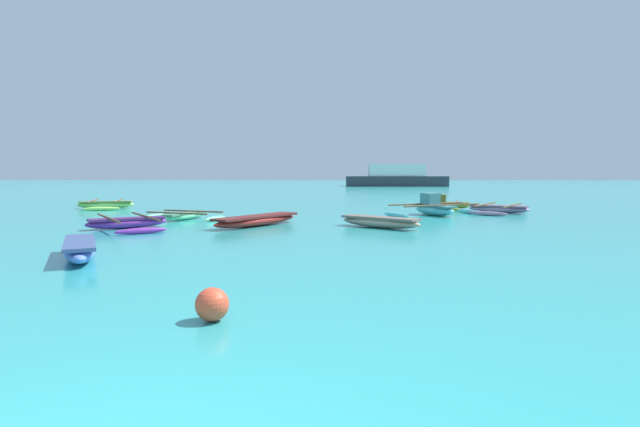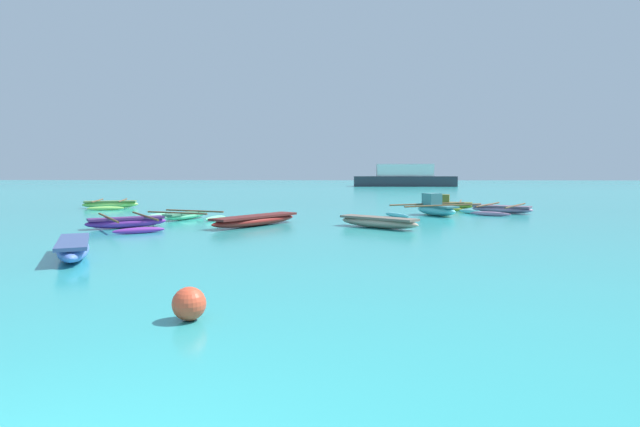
{
  "view_description": "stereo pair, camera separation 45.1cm",
  "coord_description": "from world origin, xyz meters",
  "px_view_note": "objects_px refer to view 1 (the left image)",
  "views": [
    {
      "loc": [
        1.58,
        -2.17,
        1.94
      ],
      "look_at": [
        1.21,
        18.26,
        0.25
      ],
      "focal_mm": 28.0,
      "sensor_mm": 36.0,
      "label": 1
    },
    {
      "loc": [
        2.03,
        -2.16,
        1.94
      ],
      "look_at": [
        1.21,
        18.26,
        0.25
      ],
      "focal_mm": 28.0,
      "sensor_mm": 36.0,
      "label": 2
    }
  ],
  "objects_px": {
    "moored_boat_0": "(80,249)",
    "moored_boat_1": "(257,220)",
    "moored_boat_5": "(185,216)",
    "moored_boat_6": "(499,209)",
    "mooring_buoy_0": "(212,304)",
    "moored_boat_8": "(380,222)",
    "moored_boat_3": "(444,204)",
    "distant_ferry": "(396,177)",
    "moored_boat_4": "(106,205)",
    "moored_boat_2": "(127,223)",
    "moored_boat_7": "(434,208)"
  },
  "relations": [
    {
      "from": "moored_boat_2",
      "to": "moored_boat_1",
      "type": "bearing_deg",
      "value": -23.14
    },
    {
      "from": "moored_boat_1",
      "to": "moored_boat_4",
      "type": "relative_size",
      "value": 1.06
    },
    {
      "from": "moored_boat_1",
      "to": "moored_boat_6",
      "type": "xyz_separation_m",
      "value": [
        10.78,
        6.08,
        -0.02
      ]
    },
    {
      "from": "moored_boat_3",
      "to": "moored_boat_7",
      "type": "relative_size",
      "value": 0.79
    },
    {
      "from": "moored_boat_4",
      "to": "moored_boat_6",
      "type": "distance_m",
      "value": 20.29
    },
    {
      "from": "moored_boat_3",
      "to": "moored_boat_5",
      "type": "relative_size",
      "value": 1.1
    },
    {
      "from": "moored_boat_0",
      "to": "moored_boat_1",
      "type": "relative_size",
      "value": 0.74
    },
    {
      "from": "moored_boat_8",
      "to": "moored_boat_5",
      "type": "bearing_deg",
      "value": -161.76
    },
    {
      "from": "moored_boat_3",
      "to": "distant_ferry",
      "type": "bearing_deg",
      "value": 100.72
    },
    {
      "from": "moored_boat_3",
      "to": "moored_boat_2",
      "type": "bearing_deg",
      "value": -129.05
    },
    {
      "from": "moored_boat_0",
      "to": "distant_ferry",
      "type": "bearing_deg",
      "value": 139.42
    },
    {
      "from": "moored_boat_2",
      "to": "moored_boat_5",
      "type": "distance_m",
      "value": 3.4
    },
    {
      "from": "moored_boat_5",
      "to": "moored_boat_8",
      "type": "bearing_deg",
      "value": -89.61
    },
    {
      "from": "mooring_buoy_0",
      "to": "moored_boat_0",
      "type": "bearing_deg",
      "value": 131.4
    },
    {
      "from": "mooring_buoy_0",
      "to": "distant_ferry",
      "type": "height_order",
      "value": "distant_ferry"
    },
    {
      "from": "moored_boat_0",
      "to": "moored_boat_8",
      "type": "bearing_deg",
      "value": 105.06
    },
    {
      "from": "distant_ferry",
      "to": "moored_boat_4",
      "type": "bearing_deg",
      "value": -116.35
    },
    {
      "from": "moored_boat_3",
      "to": "moored_boat_7",
      "type": "height_order",
      "value": "moored_boat_7"
    },
    {
      "from": "moored_boat_7",
      "to": "distant_ferry",
      "type": "distance_m",
      "value": 47.26
    },
    {
      "from": "moored_boat_1",
      "to": "moored_boat_2",
      "type": "height_order",
      "value": "moored_boat_2"
    },
    {
      "from": "moored_boat_0",
      "to": "mooring_buoy_0",
      "type": "xyz_separation_m",
      "value": [
        4.06,
        -4.6,
        -0.01
      ]
    },
    {
      "from": "moored_boat_3",
      "to": "moored_boat_5",
      "type": "bearing_deg",
      "value": -137.34
    },
    {
      "from": "moored_boat_1",
      "to": "moored_boat_8",
      "type": "distance_m",
      "value": 4.45
    },
    {
      "from": "moored_boat_0",
      "to": "moored_boat_4",
      "type": "distance_m",
      "value": 16.8
    },
    {
      "from": "moored_boat_8",
      "to": "distant_ferry",
      "type": "relative_size",
      "value": 0.21
    },
    {
      "from": "moored_boat_2",
      "to": "moored_boat_7",
      "type": "bearing_deg",
      "value": -9.2
    },
    {
      "from": "moored_boat_2",
      "to": "distant_ferry",
      "type": "relative_size",
      "value": 0.31
    },
    {
      "from": "moored_boat_8",
      "to": "distant_ferry",
      "type": "height_order",
      "value": "distant_ferry"
    },
    {
      "from": "moored_boat_7",
      "to": "moored_boat_8",
      "type": "bearing_deg",
      "value": -58.04
    },
    {
      "from": "mooring_buoy_0",
      "to": "distant_ferry",
      "type": "xyz_separation_m",
      "value": [
        10.9,
        63.25,
        1.03
      ]
    },
    {
      "from": "moored_boat_5",
      "to": "moored_boat_8",
      "type": "xyz_separation_m",
      "value": [
        7.73,
        -2.87,
        0.06
      ]
    },
    {
      "from": "moored_boat_4",
      "to": "moored_boat_3",
      "type": "bearing_deg",
      "value": -15.78
    },
    {
      "from": "moored_boat_1",
      "to": "moored_boat_6",
      "type": "bearing_deg",
      "value": -26.48
    },
    {
      "from": "moored_boat_4",
      "to": "moored_boat_5",
      "type": "height_order",
      "value": "moored_boat_4"
    },
    {
      "from": "moored_boat_5",
      "to": "distant_ferry",
      "type": "relative_size",
      "value": 0.25
    },
    {
      "from": "moored_boat_0",
      "to": "moored_boat_3",
      "type": "bearing_deg",
      "value": 116.92
    },
    {
      "from": "moored_boat_7",
      "to": "moored_boat_3",
      "type": "bearing_deg",
      "value": 132.75
    },
    {
      "from": "moored_boat_8",
      "to": "mooring_buoy_0",
      "type": "height_order",
      "value": "mooring_buoy_0"
    },
    {
      "from": "moored_boat_6",
      "to": "distant_ferry",
      "type": "xyz_separation_m",
      "value": [
        1.21,
        45.56,
        1.05
      ]
    },
    {
      "from": "moored_boat_2",
      "to": "moored_boat_3",
      "type": "height_order",
      "value": "moored_boat_3"
    },
    {
      "from": "moored_boat_0",
      "to": "moored_boat_1",
      "type": "xyz_separation_m",
      "value": [
        2.96,
        7.0,
        -0.02
      ]
    },
    {
      "from": "moored_boat_3",
      "to": "moored_boat_0",
      "type": "bearing_deg",
      "value": -111.8
    },
    {
      "from": "moored_boat_1",
      "to": "moored_boat_0",
      "type": "bearing_deg",
      "value": -168.86
    },
    {
      "from": "moored_boat_5",
      "to": "moored_boat_8",
      "type": "distance_m",
      "value": 8.24
    },
    {
      "from": "moored_boat_1",
      "to": "moored_boat_5",
      "type": "bearing_deg",
      "value": 88.61
    },
    {
      "from": "moored_boat_3",
      "to": "distant_ferry",
      "type": "relative_size",
      "value": 0.27
    },
    {
      "from": "moored_boat_0",
      "to": "moored_boat_5",
      "type": "height_order",
      "value": "moored_boat_0"
    },
    {
      "from": "moored_boat_1",
      "to": "moored_boat_7",
      "type": "height_order",
      "value": "moored_boat_7"
    },
    {
      "from": "moored_boat_4",
      "to": "distant_ferry",
      "type": "xyz_separation_m",
      "value": [
        21.36,
        43.11,
        1.03
      ]
    },
    {
      "from": "moored_boat_5",
      "to": "moored_boat_6",
      "type": "height_order",
      "value": "moored_boat_6"
    }
  ]
}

